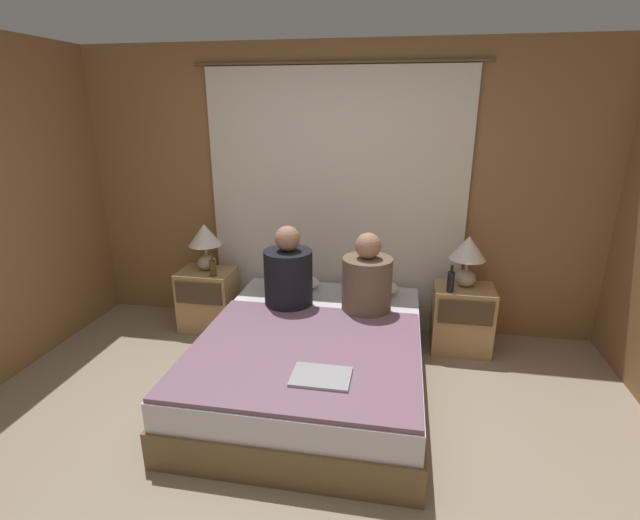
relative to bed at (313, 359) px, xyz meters
The scene contains 16 objects.
ground_plane 0.86m from the bed, 90.00° to the right, with size 16.00×16.00×0.00m, color gray.
wall_back 1.53m from the bed, 90.00° to the left, with size 4.72×0.06×2.50m.
curtain_panel 1.43m from the bed, 90.00° to the left, with size 2.46×0.02×2.33m.
bed is the anchor object (origin of this frame).
nightstand_left 1.36m from the bed, 146.29° to the left, with size 0.48×0.38×0.56m.
nightstand_right 1.36m from the bed, 33.71° to the left, with size 0.48×0.38×0.56m.
lamp_left 1.52m from the bed, 145.00° to the left, with size 0.29×0.29×0.43m.
lamp_right 1.52m from the bed, 35.00° to the left, with size 0.29×0.29×0.43m.
pillow_left 0.92m from the bed, 113.02° to the left, with size 0.50×0.33×0.12m.
pillow_right 0.92m from the bed, 66.98° to the left, with size 0.50×0.33×0.12m.
blanket_on_bed 0.38m from the bed, 90.00° to the right, with size 1.51×1.37×0.03m.
person_left_in_bed 0.70m from the bed, 123.30° to the left, with size 0.39×0.39×0.67m.
person_right_in_bed 0.73m from the bed, 50.60° to the left, with size 0.39×0.39×0.64m.
beer_bottle_on_left_stand 1.28m from the bed, 147.48° to the left, with size 0.06×0.06×0.20m.
beer_bottle_on_right_stand 1.27m from the bed, 32.83° to the left, with size 0.06×0.06×0.22m.
laptop_on_bed 0.69m from the bed, 74.43° to the right, with size 0.35×0.25×0.02m.
Camera 1 is at (0.58, -2.11, 1.99)m, focal length 26.00 mm.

